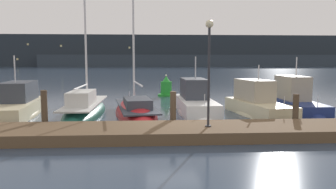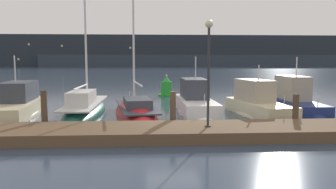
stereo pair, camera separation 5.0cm
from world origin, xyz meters
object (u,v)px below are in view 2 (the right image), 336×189
(motorboat_berth_5, at_px, (195,107))
(dock_lamppost, at_px, (209,57))
(sailboat_berth_3, at_px, (85,112))
(motorboat_berth_6, at_px, (258,108))
(channel_buoy, at_px, (166,88))
(motorboat_berth_2, at_px, (17,110))
(sailboat_berth_4, at_px, (136,114))
(motorboat_berth_7, at_px, (295,104))

(motorboat_berth_5, relative_size, dock_lamppost, 1.56)
(sailboat_berth_3, xyz_separation_m, dock_lamppost, (6.14, -6.03, 3.17))
(motorboat_berth_6, relative_size, channel_buoy, 3.32)
(channel_buoy, height_order, dock_lamppost, dock_lamppost)
(motorboat_berth_2, height_order, dock_lamppost, dock_lamppost)
(sailboat_berth_4, bearing_deg, motorboat_berth_6, -3.55)
(motorboat_berth_6, height_order, motorboat_berth_7, motorboat_berth_7)
(sailboat_berth_3, distance_m, motorboat_berth_6, 10.07)
(motorboat_berth_2, height_order, sailboat_berth_4, sailboat_berth_4)
(motorboat_berth_2, bearing_deg, motorboat_berth_7, 4.16)
(sailboat_berth_3, bearing_deg, channel_buoy, 61.02)
(motorboat_berth_2, xyz_separation_m, motorboat_berth_5, (10.28, 0.55, 0.03))
(sailboat_berth_4, xyz_separation_m, dock_lamppost, (3.19, -5.71, 3.24))
(motorboat_berth_6, bearing_deg, channel_buoy, 114.56)
(motorboat_berth_6, bearing_deg, motorboat_berth_5, 164.93)
(motorboat_berth_5, xyz_separation_m, channel_buoy, (-1.21, 9.39, 0.34))
(sailboat_berth_3, xyz_separation_m, motorboat_berth_6, (10.03, -0.75, 0.24))
(channel_buoy, bearing_deg, dock_lamppost, -86.96)
(motorboat_berth_5, bearing_deg, sailboat_berth_3, -178.30)
(dock_lamppost, bearing_deg, motorboat_berth_5, 86.49)
(motorboat_berth_2, relative_size, sailboat_berth_3, 0.64)
(sailboat_berth_3, distance_m, motorboat_berth_5, 6.53)
(motorboat_berth_7, distance_m, dock_lamppost, 10.15)
(motorboat_berth_5, bearing_deg, dock_lamppost, -93.51)
(sailboat_berth_3, xyz_separation_m, channel_buoy, (5.31, 9.59, 0.55))
(sailboat_berth_3, relative_size, motorboat_berth_6, 1.79)
(channel_buoy, bearing_deg, sailboat_berth_4, -103.38)
(motorboat_berth_2, distance_m, dock_lamppost, 11.79)
(motorboat_berth_7, bearing_deg, motorboat_berth_2, -175.84)
(sailboat_berth_3, height_order, channel_buoy, sailboat_berth_3)
(sailboat_berth_3, xyz_separation_m, motorboat_berth_5, (6.52, 0.19, 0.21))
(motorboat_berth_2, bearing_deg, sailboat_berth_4, 0.35)
(motorboat_berth_2, xyz_separation_m, motorboat_berth_6, (13.79, -0.40, 0.06))
(motorboat_berth_7, xyz_separation_m, dock_lamppost, (-6.85, -6.89, 2.94))
(sailboat_berth_3, bearing_deg, sailboat_berth_4, -6.05)
(motorboat_berth_2, distance_m, channel_buoy, 13.46)
(motorboat_berth_2, relative_size, motorboat_berth_7, 1.09)
(dock_lamppost, bearing_deg, sailboat_berth_4, 119.14)
(sailboat_berth_3, xyz_separation_m, motorboat_berth_7, (12.99, 0.86, 0.23))
(motorboat_berth_7, bearing_deg, channel_buoy, 131.37)
(motorboat_berth_5, bearing_deg, channel_buoy, 97.35)
(motorboat_berth_6, xyz_separation_m, motorboat_berth_7, (2.96, 1.62, -0.01))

